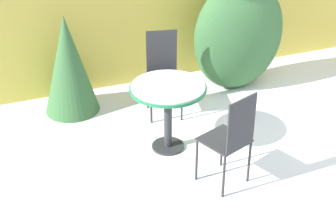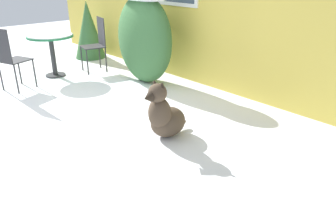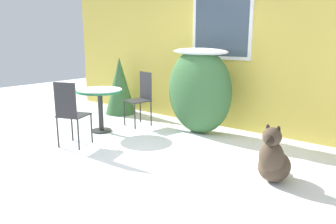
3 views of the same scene
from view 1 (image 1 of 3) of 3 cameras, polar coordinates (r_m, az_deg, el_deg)
ground_plane at (r=5.86m, az=15.42°, el=-3.56°), size 16.00×16.00×0.00m
shrub_left at (r=6.61m, az=7.89°, el=8.74°), size 1.22×0.61×1.45m
evergreen_bush at (r=6.15m, az=-10.98°, el=5.16°), size 0.65×0.65×1.21m
patio_table at (r=5.30m, az=0.00°, el=1.68°), size 0.79×0.79×0.75m
patio_chair_near_table at (r=6.05m, az=-0.55°, el=4.68°), size 0.47×0.47×1.00m
patio_chair_far_side at (r=4.81m, az=6.99°, el=-2.76°), size 0.51×0.51×1.00m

